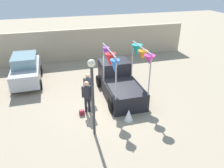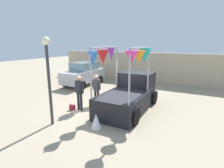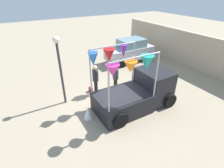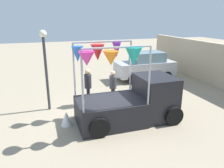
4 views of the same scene
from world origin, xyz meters
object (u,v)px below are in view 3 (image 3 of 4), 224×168
object	(u,v)px
handbag	(91,90)
folded_kite_bundle_white	(88,113)
vendor_truck	(138,90)
parked_car	(130,50)
person_vendor	(116,75)
person_customer	(95,77)
street_lamp	(59,62)

from	to	relation	value
handbag	folded_kite_bundle_white	world-z (taller)	folded_kite_bundle_white
vendor_truck	parked_car	size ratio (longest dim) A/B	1.02
person_vendor	handbag	xyz separation A→B (m)	(-0.62, -1.37, -0.87)
folded_kite_bundle_white	parked_car	bearing A→B (deg)	130.47
handbag	folded_kite_bundle_white	distance (m)	2.45
person_vendor	vendor_truck	bearing A→B (deg)	6.59
vendor_truck	folded_kite_bundle_white	distance (m)	2.77
handbag	person_vendor	bearing A→B (deg)	65.61
folded_kite_bundle_white	person_customer	bearing A→B (deg)	144.81
vendor_truck	handbag	world-z (taller)	vendor_truck
person_customer	street_lamp	size ratio (longest dim) A/B	0.50
person_vendor	street_lamp	distance (m)	3.33
handbag	street_lamp	distance (m)	2.81
handbag	folded_kite_bundle_white	size ratio (longest dim) A/B	0.47
parked_car	folded_kite_bundle_white	bearing A→B (deg)	-49.53
parked_car	vendor_truck	bearing A→B (deg)	-31.23
parked_car	handbag	bearing A→B (deg)	-59.15
person_vendor	folded_kite_bundle_white	distance (m)	3.00
person_customer	vendor_truck	bearing A→B (deg)	32.61
parked_car	handbag	world-z (taller)	parked_car
handbag	street_lamp	size ratio (longest dim) A/B	0.08
vendor_truck	person_vendor	world-z (taller)	vendor_truck
vendor_truck	person_customer	world-z (taller)	vendor_truck
folded_kite_bundle_white	street_lamp	bearing A→B (deg)	-163.18
parked_car	person_vendor	xyz separation A→B (m)	(3.54, -3.52, 0.07)
handbag	street_lamp	world-z (taller)	street_lamp
person_customer	person_vendor	bearing A→B (deg)	76.95
person_vendor	street_lamp	xyz separation A→B (m)	(-0.30, -3.02, 1.37)
person_vendor	person_customer	bearing A→B (deg)	-103.05
vendor_truck	person_vendor	xyz separation A→B (m)	(-1.90, -0.22, 0.09)
person_customer	person_vendor	size ratio (longest dim) A/B	1.07
person_customer	street_lamp	xyz separation A→B (m)	(-0.03, -1.85, 1.29)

